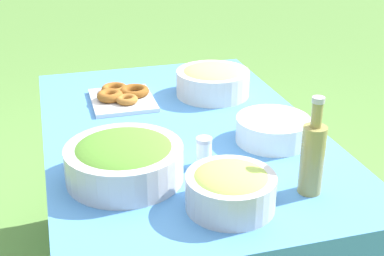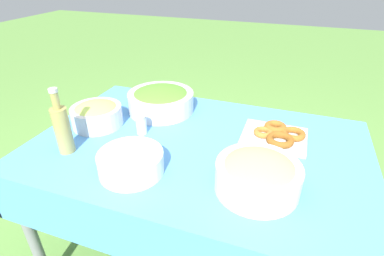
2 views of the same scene
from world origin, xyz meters
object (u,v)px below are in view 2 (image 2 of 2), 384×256
object	(u,v)px
salad_bowl	(161,100)
plate_stack	(131,163)
olive_oil_bottle	(62,128)
fruit_bowl	(97,114)
pasta_bowl	(258,174)
donut_platter	(277,135)

from	to	relation	value
salad_bowl	plate_stack	bearing A→B (deg)	-77.45
olive_oil_bottle	fruit_bowl	xyz separation A→B (m)	(-0.01, 0.24, -0.05)
olive_oil_bottle	fruit_bowl	world-z (taller)	olive_oil_bottle
olive_oil_bottle	pasta_bowl	bearing A→B (deg)	2.20
pasta_bowl	donut_platter	world-z (taller)	pasta_bowl
pasta_bowl	donut_platter	bearing A→B (deg)	85.03
pasta_bowl	fruit_bowl	xyz separation A→B (m)	(-0.81, 0.21, -0.00)
pasta_bowl	olive_oil_bottle	distance (m)	0.80
salad_bowl	donut_platter	bearing A→B (deg)	-8.14
plate_stack	pasta_bowl	bearing A→B (deg)	7.54
olive_oil_bottle	fruit_bowl	distance (m)	0.25
pasta_bowl	olive_oil_bottle	size ratio (longest dim) A/B	1.04
fruit_bowl	plate_stack	bearing A→B (deg)	-38.72
olive_oil_bottle	donut_platter	bearing A→B (deg)	25.75
pasta_bowl	plate_stack	world-z (taller)	pasta_bowl
plate_stack	olive_oil_bottle	xyz separation A→B (m)	(-0.33, 0.03, 0.07)
donut_platter	olive_oil_bottle	distance (m)	0.92
pasta_bowl	plate_stack	distance (m)	0.47
pasta_bowl	donut_platter	size ratio (longest dim) A/B	1.02
salad_bowl	olive_oil_bottle	size ratio (longest dim) A/B	1.21
pasta_bowl	plate_stack	size ratio (longest dim) A/B	1.20
pasta_bowl	fruit_bowl	world-z (taller)	pasta_bowl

